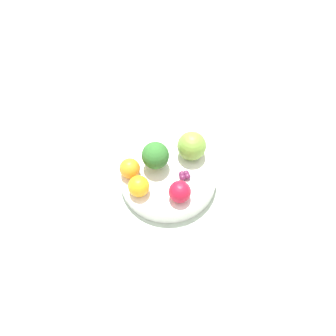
# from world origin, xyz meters

# --- Properties ---
(ground_plane) EXTENTS (6.00, 6.00, 0.00)m
(ground_plane) POSITION_xyz_m (0.00, 0.00, 0.00)
(ground_plane) COLOR gray
(table_surface) EXTENTS (1.20, 1.20, 0.02)m
(table_surface) POSITION_xyz_m (0.00, 0.00, 0.01)
(table_surface) COLOR #B2C6B2
(table_surface) RESTS_ON ground_plane
(bowl) EXTENTS (0.21, 0.21, 0.04)m
(bowl) POSITION_xyz_m (0.00, 0.00, 0.04)
(bowl) COLOR white
(bowl) RESTS_ON table_surface
(broccoli) EXTENTS (0.06, 0.06, 0.07)m
(broccoli) POSITION_xyz_m (0.03, 0.00, 0.09)
(broccoli) COLOR #8CB76B
(broccoli) RESTS_ON bowl
(apple_red) EXTENTS (0.04, 0.04, 0.04)m
(apple_red) POSITION_xyz_m (-0.05, 0.05, 0.08)
(apple_red) COLOR #B7142D
(apple_red) RESTS_ON bowl
(apple_green) EXTENTS (0.06, 0.06, 0.06)m
(apple_green) POSITION_xyz_m (-0.03, -0.06, 0.09)
(apple_green) COLOR olive
(apple_green) RESTS_ON bowl
(orange_front) EXTENTS (0.04, 0.04, 0.04)m
(orange_front) POSITION_xyz_m (0.03, 0.07, 0.08)
(orange_front) COLOR orange
(orange_front) RESTS_ON bowl
(orange_back) EXTENTS (0.04, 0.04, 0.04)m
(orange_back) POSITION_xyz_m (0.07, 0.04, 0.08)
(orange_back) COLOR orange
(orange_back) RESTS_ON bowl
(grape_cluster) EXTENTS (0.03, 0.03, 0.01)m
(grape_cluster) POSITION_xyz_m (-0.04, 0.00, 0.06)
(grape_cluster) COLOR #5B1E42
(grape_cluster) RESTS_ON bowl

